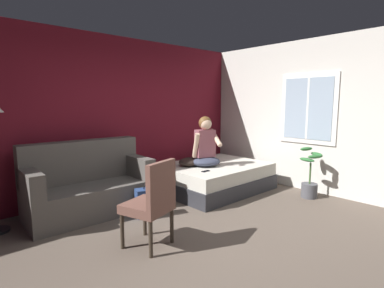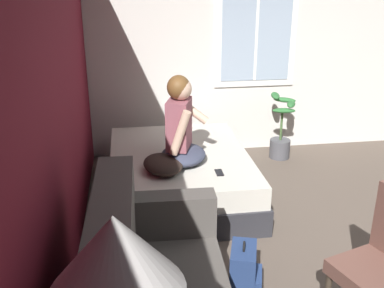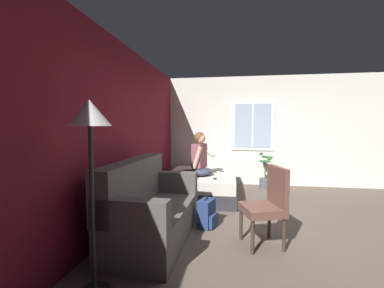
% 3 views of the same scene
% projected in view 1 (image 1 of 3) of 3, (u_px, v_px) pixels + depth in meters
% --- Properties ---
extents(ground_plane, '(40.00, 40.00, 0.00)m').
position_uv_depth(ground_plane, '(212.00, 247.00, 3.34)').
color(ground_plane, brown).
extents(wall_back_accent, '(10.70, 0.16, 2.70)m').
position_uv_depth(wall_back_accent, '(103.00, 117.00, 5.04)').
color(wall_back_accent, maroon).
rests_on(wall_back_accent, ground).
extents(wall_side_with_window, '(0.19, 6.40, 2.70)m').
position_uv_depth(wall_side_with_window, '(332.00, 117.00, 5.10)').
color(wall_side_with_window, silver).
rests_on(wall_side_with_window, ground).
extents(bed, '(1.89, 1.46, 0.48)m').
position_uv_depth(bed, '(214.00, 177.00, 5.50)').
color(bed, '#2D2D33').
rests_on(bed, ground).
extents(couch, '(1.73, 0.88, 1.04)m').
position_uv_depth(couch, '(88.00, 187.00, 4.32)').
color(couch, '#514C47').
rests_on(couch, ground).
extents(side_chair, '(0.58, 0.58, 0.98)m').
position_uv_depth(side_chair, '(152.00, 201.00, 3.27)').
color(side_chair, '#382D23').
rests_on(side_chair, ground).
extents(person_seated, '(0.63, 0.58, 0.88)m').
position_uv_depth(person_seated, '(205.00, 146.00, 5.27)').
color(person_seated, '#383D51').
rests_on(person_seated, bed).
extents(backpack, '(0.34, 0.30, 0.46)m').
position_uv_depth(backpack, '(147.00, 203.00, 4.20)').
color(backpack, navy).
rests_on(backpack, ground).
extents(throw_pillow, '(0.55, 0.46, 0.14)m').
position_uv_depth(throw_pillow, '(190.00, 162.00, 5.33)').
color(throw_pillow, '#2D231E').
rests_on(throw_pillow, bed).
extents(cell_phone, '(0.14, 0.07, 0.01)m').
position_uv_depth(cell_phone, '(206.00, 171.00, 4.88)').
color(cell_phone, black).
rests_on(cell_phone, bed).
extents(potted_plant, '(0.39, 0.37, 0.85)m').
position_uv_depth(potted_plant, '(310.00, 180.00, 5.03)').
color(potted_plant, '#4C4C51').
rests_on(potted_plant, ground).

